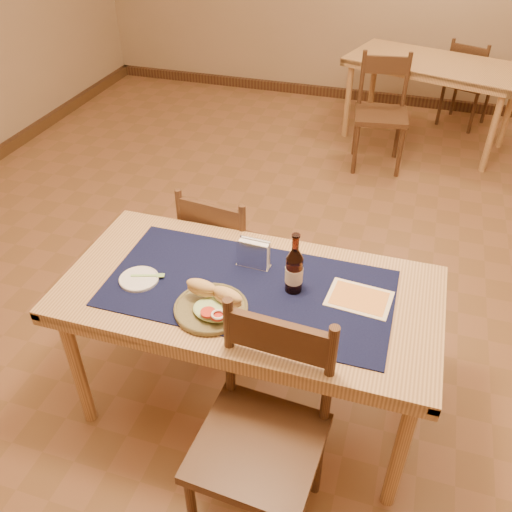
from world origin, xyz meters
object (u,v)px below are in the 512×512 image
(main_table, at_px, (249,303))
(back_table, at_px, (434,71))
(sandwich_plate, at_px, (213,305))
(chair_main_near, at_px, (263,433))
(beer_bottle, at_px, (294,270))
(napkin_holder, at_px, (253,254))
(chair_main_far, at_px, (226,252))

(main_table, distance_m, back_table, 3.44)
(main_table, bearing_deg, sandwich_plate, -117.87)
(main_table, relative_size, chair_main_near, 1.64)
(beer_bottle, distance_m, napkin_holder, 0.24)
(main_table, height_order, chair_main_near, chair_main_near)
(back_table, bearing_deg, sandwich_plate, -101.44)
(back_table, distance_m, chair_main_far, 2.97)
(main_table, bearing_deg, chair_main_near, -67.17)
(napkin_holder, bearing_deg, chair_main_near, -69.90)
(main_table, distance_m, chair_main_far, 0.69)
(main_table, distance_m, beer_bottle, 0.27)
(back_table, relative_size, chair_main_far, 1.82)
(main_table, distance_m, sandwich_plate, 0.23)
(chair_main_far, bearing_deg, back_table, 71.34)
(beer_bottle, bearing_deg, chair_main_near, -86.87)
(back_table, relative_size, beer_bottle, 5.78)
(chair_main_far, xyz_separation_m, napkin_holder, (0.30, -0.43, 0.36))
(main_table, xyz_separation_m, beer_bottle, (0.18, 0.04, 0.19))
(back_table, xyz_separation_m, chair_main_far, (-0.95, -2.81, -0.21))
(sandwich_plate, xyz_separation_m, beer_bottle, (0.28, 0.22, 0.07))
(chair_main_near, relative_size, sandwich_plate, 3.27)
(sandwich_plate, bearing_deg, main_table, 62.13)
(chair_main_near, xyz_separation_m, sandwich_plate, (-0.31, 0.32, 0.28))
(back_table, xyz_separation_m, napkin_holder, (-0.65, -3.23, 0.15))
(main_table, height_order, sandwich_plate, sandwich_plate)
(main_table, xyz_separation_m, sandwich_plate, (-0.09, -0.18, 0.12))
(back_table, distance_m, chair_main_near, 3.91)
(sandwich_plate, bearing_deg, back_table, 78.56)
(chair_main_far, bearing_deg, napkin_holder, -55.34)
(back_table, distance_m, napkin_holder, 3.30)
(beer_bottle, xyz_separation_m, napkin_holder, (-0.21, 0.11, -0.04))
(chair_main_far, relative_size, beer_bottle, 3.18)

